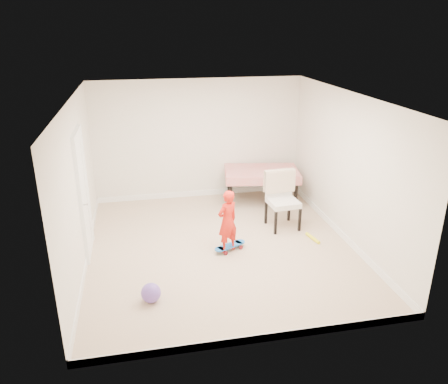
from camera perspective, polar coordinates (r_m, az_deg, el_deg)
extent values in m
plane|color=tan|center=(7.69, -0.44, -7.20)|extent=(5.00, 5.00, 0.00)
cube|color=white|center=(6.85, -0.50, 12.15)|extent=(4.50, 5.00, 0.04)
cube|color=silver|center=(9.51, -3.33, 6.81)|extent=(4.50, 0.04, 2.60)
cube|color=silver|center=(4.95, 5.03, -7.32)|extent=(4.50, 0.04, 2.60)
cube|color=silver|center=(7.11, -18.40, 0.72)|extent=(0.04, 5.00, 2.60)
cube|color=silver|center=(7.87, 15.70, 2.97)|extent=(0.04, 5.00, 2.60)
cube|color=white|center=(7.49, -17.87, -0.46)|extent=(0.11, 0.94, 2.11)
cube|color=white|center=(9.90, -3.18, -0.14)|extent=(4.50, 0.02, 0.12)
cube|color=white|center=(5.64, 4.64, -18.51)|extent=(4.50, 0.02, 0.12)
cube|color=white|center=(7.62, -17.40, -8.06)|extent=(0.02, 5.00, 0.12)
cube|color=white|center=(8.33, 14.92, -5.15)|extent=(0.02, 5.00, 0.12)
imported|color=red|center=(7.29, 0.45, -4.08)|extent=(0.47, 0.42, 1.09)
sphere|color=#6F4CB8|center=(6.33, -9.52, -12.87)|extent=(0.28, 0.28, 0.28)
cylinder|color=yellow|center=(8.09, 11.50, -5.91)|extent=(0.14, 0.40, 0.06)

